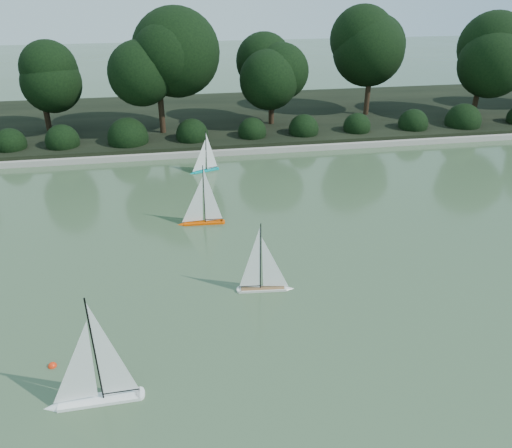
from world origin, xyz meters
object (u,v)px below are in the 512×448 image
Objects in this scene: sailboat_white_b at (267,279)px; sailboat_teal at (203,165)px; race_buoy at (52,366)px; sailboat_white_a at (89,386)px; sailboat_orange at (199,214)px.

sailboat_white_b reaches higher than sailboat_teal.
sailboat_white_b is at bearing 21.90° from race_buoy.
sailboat_teal is at bearing 75.65° from sailboat_white_a.
sailboat_white_b is 1.14× the size of sailboat_teal.
race_buoy is at bearing -110.22° from sailboat_teal.
race_buoy is at bearing 129.01° from sailboat_white_a.
sailboat_orange is 5.13m from race_buoy.
sailboat_white_a is 1.43× the size of sailboat_teal.
sailboat_white_a reaches higher than sailboat_teal.
sailboat_teal is 10.15× the size of race_buoy.
sailboat_white_a is 5.61m from sailboat_orange.
sailboat_teal is (-0.68, 6.49, -0.03)m from sailboat_white_b.
sailboat_white_b is at bearing 38.03° from sailboat_white_a.
sailboat_white_b is 3.89m from race_buoy.
sailboat_teal is at bearing 84.05° from sailboat_orange.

